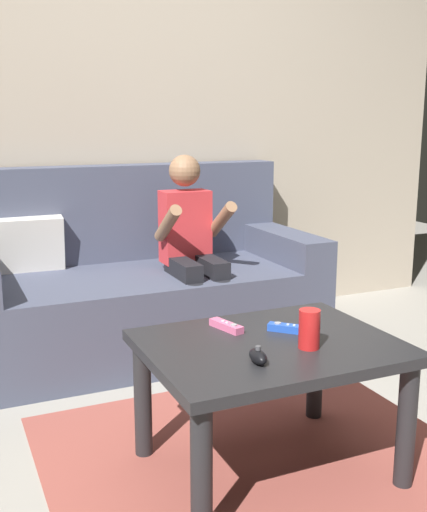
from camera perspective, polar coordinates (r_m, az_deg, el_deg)
The scene contains 10 objects.
ground_plane at distance 2.12m, azimuth 7.48°, elevation -20.08°, with size 8.01×8.01×0.00m, color #9E998E.
wall_back at distance 3.43m, azimuth -8.05°, elevation 14.19°, with size 4.01×0.05×2.50m, color #B2A38E.
couch at distance 3.15m, azimuth -7.00°, elevation -2.94°, with size 1.73×0.80×0.90m.
person_seated_on_couch at distance 2.99m, azimuth -1.97°, elevation 1.15°, with size 0.33×0.40×0.97m.
coffee_table at distance 2.03m, azimuth 5.14°, elevation -9.79°, with size 0.79×0.61×0.44m.
area_rug at distance 2.19m, azimuth 4.95°, elevation -18.67°, with size 1.40×1.39×0.01m, color #9E4C42.
game_remote_pink_near_edge at distance 2.10m, azimuth 1.18°, elevation -6.40°, with size 0.07×0.14×0.03m.
nunchuk_black at distance 1.83m, azimuth 4.08°, elevation -9.12°, with size 0.05×0.09×0.05m.
game_remote_blue_far_corner at distance 2.09m, azimuth 6.88°, elevation -6.56°, with size 0.12×0.12×0.03m.
soda_can at distance 1.95m, azimuth 8.73°, elevation -6.59°, with size 0.07×0.07×0.12m, color red.
Camera 1 is at (-0.96, -1.51, 1.13)m, focal length 43.88 mm.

